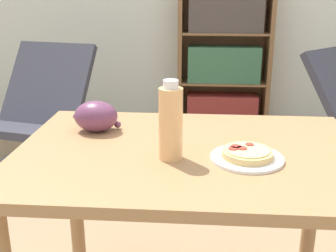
# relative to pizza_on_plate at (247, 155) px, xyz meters

# --- Properties ---
(dining_table) EXTENTS (1.13, 0.78, 0.78)m
(dining_table) POSITION_rel_pizza_on_plate_xyz_m (-0.17, 0.07, -0.13)
(dining_table) COLOR #A37549
(dining_table) RESTS_ON ground_plane
(pizza_on_plate) EXTENTS (0.22, 0.22, 0.04)m
(pizza_on_plate) POSITION_rel_pizza_on_plate_xyz_m (0.00, 0.00, 0.00)
(pizza_on_plate) COLOR white
(pizza_on_plate) RESTS_ON dining_table
(grape_bunch) EXTENTS (0.17, 0.13, 0.11)m
(grape_bunch) POSITION_rel_pizza_on_plate_xyz_m (-0.52, 0.23, 0.04)
(grape_bunch) COLOR #6B3856
(grape_bunch) RESTS_ON dining_table
(drink_bottle) EXTENTS (0.07, 0.07, 0.24)m
(drink_bottle) POSITION_rel_pizza_on_plate_xyz_m (-0.23, -0.01, 0.10)
(drink_bottle) COLOR #EFB270
(drink_bottle) RESTS_ON dining_table
(lounge_chair_near) EXTENTS (0.74, 0.87, 0.88)m
(lounge_chair_near) POSITION_rel_pizza_on_plate_xyz_m (-1.26, 1.51, -0.50)
(lounge_chair_near) COLOR black
(lounge_chair_near) RESTS_ON ground_plane
(bookshelf) EXTENTS (0.80, 0.29, 1.34)m
(bookshelf) POSITION_rel_pizza_on_plate_xyz_m (0.06, 2.52, -0.16)
(bookshelf) COLOR brown
(bookshelf) RESTS_ON ground_plane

